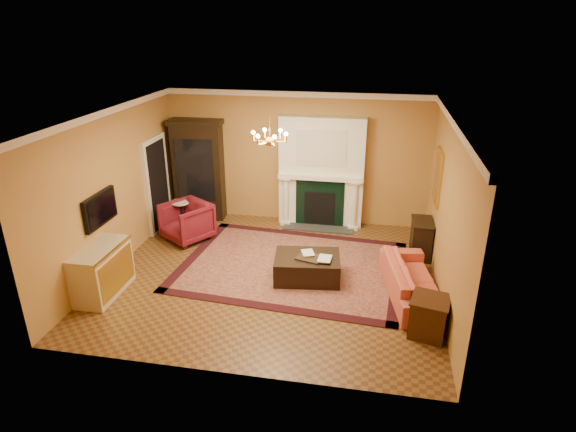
% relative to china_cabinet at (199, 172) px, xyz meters
% --- Properties ---
extents(floor, '(6.00, 5.50, 0.02)m').
position_rel_china_cabinet_xyz_m(floor, '(2.26, -2.49, -1.13)').
color(floor, brown).
rests_on(floor, ground).
extents(ceiling, '(6.00, 5.50, 0.02)m').
position_rel_china_cabinet_xyz_m(ceiling, '(2.26, -2.49, 1.89)').
color(ceiling, white).
rests_on(ceiling, wall_back).
extents(wall_back, '(6.00, 0.02, 3.00)m').
position_rel_china_cabinet_xyz_m(wall_back, '(2.26, 0.27, 0.38)').
color(wall_back, '#B28340').
rests_on(wall_back, floor).
extents(wall_front, '(6.00, 0.02, 3.00)m').
position_rel_china_cabinet_xyz_m(wall_front, '(2.26, -5.25, 0.38)').
color(wall_front, '#B28340').
rests_on(wall_front, floor).
extents(wall_left, '(0.02, 5.50, 3.00)m').
position_rel_china_cabinet_xyz_m(wall_left, '(-0.75, -2.49, 0.38)').
color(wall_left, '#B28340').
rests_on(wall_left, floor).
extents(wall_right, '(0.02, 5.50, 3.00)m').
position_rel_china_cabinet_xyz_m(wall_right, '(5.27, -2.49, 0.38)').
color(wall_right, '#B28340').
rests_on(wall_right, floor).
extents(fireplace, '(1.90, 0.70, 2.50)m').
position_rel_china_cabinet_xyz_m(fireplace, '(2.86, 0.08, 0.07)').
color(fireplace, white).
rests_on(fireplace, wall_back).
extents(crown_molding, '(6.00, 5.50, 0.12)m').
position_rel_china_cabinet_xyz_m(crown_molding, '(2.26, -1.53, 1.82)').
color(crown_molding, white).
rests_on(crown_molding, ceiling).
extents(doorway, '(0.08, 1.05, 2.10)m').
position_rel_china_cabinet_xyz_m(doorway, '(-0.69, -0.79, -0.08)').
color(doorway, silver).
rests_on(doorway, wall_left).
extents(tv_panel, '(0.09, 0.95, 0.58)m').
position_rel_china_cabinet_xyz_m(tv_panel, '(-0.69, -3.09, 0.23)').
color(tv_panel, black).
rests_on(tv_panel, wall_left).
extents(gilt_mirror, '(0.06, 0.76, 1.05)m').
position_rel_china_cabinet_xyz_m(gilt_mirror, '(5.23, -1.09, 0.53)').
color(gilt_mirror, gold).
rests_on(gilt_mirror, wall_right).
extents(chandelier, '(0.63, 0.55, 0.53)m').
position_rel_china_cabinet_xyz_m(chandelier, '(2.26, -2.49, 1.48)').
color(chandelier, gold).
rests_on(chandelier, ceiling).
extents(oriental_rug, '(4.45, 3.48, 0.02)m').
position_rel_china_cabinet_xyz_m(oriental_rug, '(2.58, -2.10, -1.12)').
color(oriental_rug, '#490F18').
rests_on(oriental_rug, floor).
extents(china_cabinet, '(1.16, 0.61, 2.25)m').
position_rel_china_cabinet_xyz_m(china_cabinet, '(0.00, 0.00, 0.00)').
color(china_cabinet, black).
rests_on(china_cabinet, floor).
extents(wingback_armchair, '(1.20, 1.19, 0.92)m').
position_rel_china_cabinet_xyz_m(wingback_armchair, '(0.14, -1.30, -0.67)').
color(wingback_armchair, maroon).
rests_on(wingback_armchair, floor).
extents(pedestal_table, '(0.42, 0.42, 0.75)m').
position_rel_china_cabinet_xyz_m(pedestal_table, '(-0.11, -0.99, -0.69)').
color(pedestal_table, black).
rests_on(pedestal_table, floor).
extents(commode, '(0.56, 1.18, 0.88)m').
position_rel_china_cabinet_xyz_m(commode, '(-0.47, -3.65, -0.68)').
color(commode, beige).
rests_on(commode, floor).
extents(coral_sofa, '(0.95, 2.12, 0.80)m').
position_rel_china_cabinet_xyz_m(coral_sofa, '(4.81, -2.77, -0.72)').
color(coral_sofa, '#BE5B3C').
rests_on(coral_sofa, floor).
extents(end_table, '(0.62, 0.62, 0.60)m').
position_rel_china_cabinet_xyz_m(end_table, '(4.98, -3.85, -0.83)').
color(end_table, '#391B0F').
rests_on(end_table, floor).
extents(console_table, '(0.38, 0.66, 0.74)m').
position_rel_china_cabinet_xyz_m(console_table, '(5.04, -1.19, -0.76)').
color(console_table, black).
rests_on(console_table, floor).
extents(leather_ottoman, '(1.27, 0.99, 0.44)m').
position_rel_china_cabinet_xyz_m(leather_ottoman, '(2.94, -2.51, -0.89)').
color(leather_ottoman, black).
rests_on(leather_ottoman, oriental_rug).
extents(ottoman_tray, '(0.53, 0.46, 0.03)m').
position_rel_china_cabinet_xyz_m(ottoman_tray, '(2.99, -2.58, -0.65)').
color(ottoman_tray, black).
rests_on(ottoman_tray, leather_ottoman).
extents(book_a, '(0.21, 0.10, 0.28)m').
position_rel_china_cabinet_xyz_m(book_a, '(2.84, -2.49, -0.50)').
color(book_a, gray).
rests_on(book_a, ottoman_tray).
extents(book_b, '(0.23, 0.03, 0.31)m').
position_rel_china_cabinet_xyz_m(book_b, '(3.15, -2.61, -0.48)').
color(book_b, gray).
rests_on(book_b, ottoman_tray).
extents(topiary_left, '(0.17, 0.17, 0.45)m').
position_rel_china_cabinet_xyz_m(topiary_left, '(2.19, 0.04, 0.35)').
color(topiary_left, gray).
rests_on(topiary_left, fireplace).
extents(topiary_right, '(0.15, 0.15, 0.40)m').
position_rel_china_cabinet_xyz_m(topiary_right, '(3.63, 0.04, 0.33)').
color(topiary_right, gray).
rests_on(topiary_right, fireplace).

